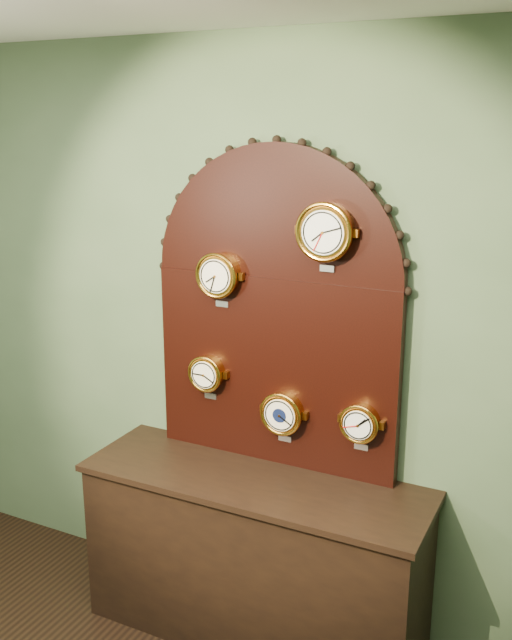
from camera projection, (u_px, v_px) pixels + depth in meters
The scene contains 8 objects.
wall_back at pixel (280, 344), 3.41m from camera, with size 4.00×4.00×0.00m, color #4B6243.
shop_counter at pixel (254, 560), 3.44m from camera, with size 1.60×0.50×0.80m, color black.
display_board at pixel (276, 300), 3.30m from camera, with size 1.26×0.06×1.53m.
roman_clock at pixel (218, 275), 3.33m from camera, with size 0.21×0.08×0.27m.
arabic_clock at pixel (325, 232), 3.04m from camera, with size 0.26×0.08×0.31m.
hygrometer at pixel (207, 373), 3.49m from camera, with size 0.18×0.08×0.23m.
barometer at pixel (282, 413), 3.36m from camera, with size 0.21×0.08×0.26m.
tide_clock at pixel (360, 423), 3.19m from camera, with size 0.18×0.08×0.23m.
Camera 1 is at (1.35, -0.46, 2.42)m, focal length 40.65 mm.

